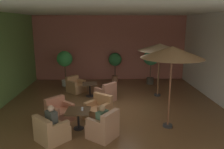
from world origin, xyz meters
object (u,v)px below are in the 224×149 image
cafe_table_front_left (78,114)px  patio_umbrella_tall_red (160,48)px  armchair_front_left_north (99,110)px  potted_tree_left_corner (151,60)px  potted_tree_mid_right (115,61)px  patron_blue_shirt (102,116)px  potted_tree_mid_left (65,61)px  patio_umbrella_center_beige (172,53)px  armchair_front_left_south (51,131)px  armchair_front_right_east (106,94)px  cafe_table_front_right (90,87)px  iced_drink_cup (82,109)px  armchair_front_left_east (60,112)px  armchair_front_right_north (76,86)px  armchair_front_left_west (104,128)px  patron_by_window (51,117)px

cafe_table_front_left → patio_umbrella_tall_red: 5.10m
armchair_front_left_north → potted_tree_left_corner: 5.55m
potted_tree_mid_right → patron_blue_shirt: 6.71m
armchair_front_left_north → patio_umbrella_tall_red: 4.25m
potted_tree_mid_left → patron_blue_shirt: potted_tree_mid_left is taller
patio_umbrella_center_beige → potted_tree_mid_right: bearing=104.4°
armchair_front_left_south → potted_tree_mid_right: bearing=72.3°
patio_umbrella_center_beige → armchair_front_right_east: bearing=129.2°
potted_tree_mid_right → patron_blue_shirt: bearing=-95.7°
armchair_front_right_east → patio_umbrella_center_beige: 3.97m
cafe_table_front_right → patio_umbrella_center_beige: (2.86, -3.27, 2.04)m
iced_drink_cup → cafe_table_front_right: bearing=89.9°
cafe_table_front_right → armchair_front_right_east: size_ratio=0.70×
armchair_front_right_east → patio_umbrella_center_beige: size_ratio=0.39×
armchair_front_left_east → patron_blue_shirt: patron_blue_shirt is taller
patio_umbrella_center_beige → potted_tree_left_corner: bearing=85.0°
patron_blue_shirt → armchair_front_right_north: bearing=107.2°
armchair_front_right_east → armchair_front_left_north: bearing=-98.3°
armchair_front_left_north → armchair_front_left_south: bearing=-131.2°
armchair_front_right_east → potted_tree_mid_left: 3.63m
patio_umbrella_center_beige → armchair_front_left_west: bearing=-162.6°
patio_umbrella_tall_red → potted_tree_left_corner: (0.06, 2.13, -0.93)m
armchair_front_left_south → armchair_front_left_west: 1.56m
armchair_front_left_east → potted_tree_mid_right: potted_tree_mid_right is taller
cafe_table_front_left → iced_drink_cup: (0.13, -0.00, 0.17)m
cafe_table_front_left → armchair_front_right_north: 4.09m
armchair_front_right_north → potted_tree_mid_right: 3.07m
cafe_table_front_right → potted_tree_mid_left: bearing=128.0°
potted_tree_left_corner → patron_blue_shirt: (-2.67, -6.06, -0.69)m
patron_blue_shirt → cafe_table_front_right: bearing=99.5°
patio_umbrella_tall_red → potted_tree_mid_left: 5.22m
armchair_front_left_east → potted_tree_left_corner: (4.24, 4.76, 1.11)m
armchair_front_left_east → cafe_table_front_right: size_ratio=1.49×
armchair_front_left_south → patio_umbrella_center_beige: size_ratio=0.42×
armchair_front_left_north → patron_blue_shirt: 1.46m
patio_umbrella_tall_red → patron_blue_shirt: size_ratio=4.08×
cafe_table_front_left → cafe_table_front_right: bearing=87.6°
armchair_front_left_north → armchair_front_left_east: bearing=-175.5°
armchair_front_left_west → patron_blue_shirt: 0.38m
potted_tree_mid_left → patron_blue_shirt: (2.15, -5.83, -0.69)m
potted_tree_mid_right → patio_umbrella_center_beige: bearing=-75.6°
cafe_table_front_left → potted_tree_left_corner: potted_tree_left_corner is taller
armchair_front_left_east → potted_tree_mid_left: potted_tree_mid_left is taller
cafe_table_front_left → cafe_table_front_right: 3.33m
armchair_front_right_north → patron_by_window: 4.77m
armchair_front_left_west → patron_by_window: (-1.52, -0.10, 0.41)m
armchair_front_right_east → patron_by_window: bearing=-115.6°
armchair_front_left_north → potted_tree_mid_right: size_ratio=0.64×
patron_blue_shirt → iced_drink_cup: size_ratio=5.61×
cafe_table_front_left → cafe_table_front_right: same height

